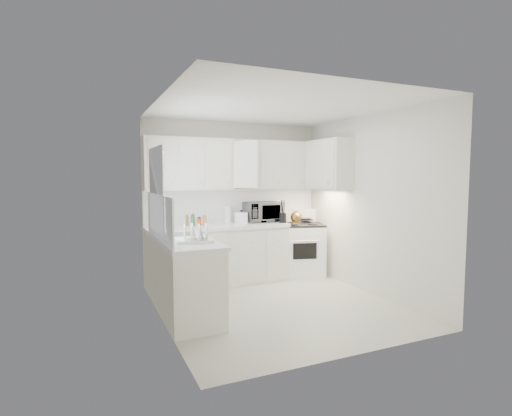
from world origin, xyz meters
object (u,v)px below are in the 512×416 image
tea_kettle (296,216)px  rice_cooker (241,217)px  utensil_crock (283,211)px  stove (300,242)px  dish_rack (195,232)px  microwave (262,210)px

tea_kettle → rice_cooker: (-0.90, 0.21, 0.01)m
rice_cooker → utensil_crock: size_ratio=0.56×
stove → rice_cooker: 1.18m
stove → utensil_crock: utensil_crock is taller
rice_cooker → dish_rack: 1.84m
stove → microwave: bearing=-176.1°
stove → tea_kettle: (-0.18, -0.16, 0.47)m
stove → rice_cooker: rice_cooker is taller
microwave → rice_cooker: bearing=-171.4°
stove → tea_kettle: 0.53m
tea_kettle → rice_cooker: rice_cooker is taller
microwave → rice_cooker: 0.44m
utensil_crock → dish_rack: utensil_crock is taller
stove → utensil_crock: (-0.43, -0.16, 0.57)m
rice_cooker → utensil_crock: bearing=-17.0°
tea_kettle → dish_rack: (-2.05, -1.23, 0.02)m
rice_cooker → dish_rack: bearing=-128.5°
tea_kettle → dish_rack: size_ratio=0.55×
microwave → rice_cooker: (-0.42, -0.09, -0.09)m
dish_rack → stove: bearing=43.0°
stove → utensil_crock: bearing=-144.0°
tea_kettle → rice_cooker: 0.92m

